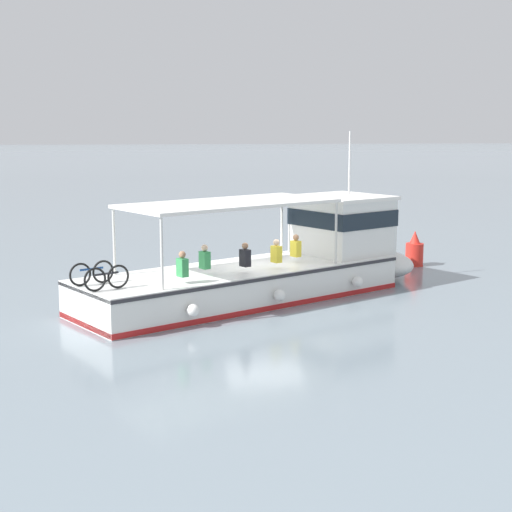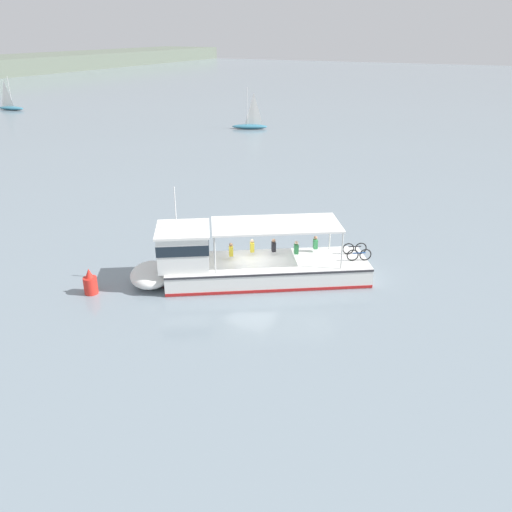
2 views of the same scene
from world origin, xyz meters
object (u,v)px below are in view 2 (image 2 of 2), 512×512
sailboat_far_left (11,107)px  sailboat_near_starboard (250,125)px  channel_buoy (90,283)px  ferry_main (237,263)px

sailboat_far_left → sailboat_near_starboard: same height
sailboat_near_starboard → channel_buoy: (-46.82, -14.04, 0.03)m
sailboat_far_left → sailboat_near_starboard: 44.10m
sailboat_far_left → channel_buoy: bearing=-128.0°
channel_buoy → sailboat_near_starboard: bearing=16.7°
ferry_main → channel_buoy: ferry_main is taller
sailboat_far_left → sailboat_near_starboard: size_ratio=1.00×
sailboat_near_starboard → channel_buoy: size_ratio=3.86×
sailboat_far_left → ferry_main: bearing=-122.5°
channel_buoy → ferry_main: bearing=-52.8°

